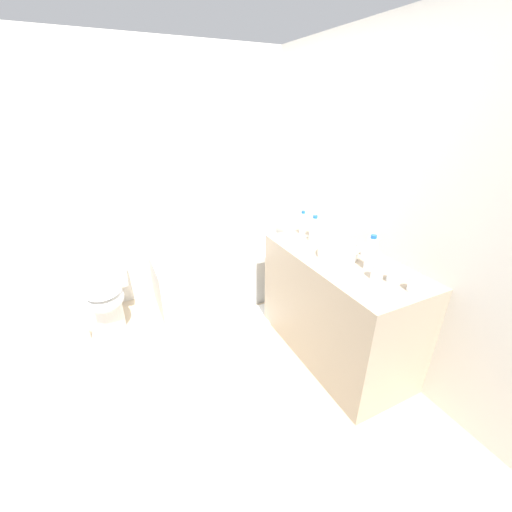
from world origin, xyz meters
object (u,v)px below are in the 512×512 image
drinking_glass_1 (393,275)px  drinking_glass_3 (377,271)px  bathtub (225,271)px  water_bottle_2 (303,223)px  drinking_glass_0 (312,235)px  sink_basin (338,252)px  sink_faucet (356,248)px  drinking_glass_2 (414,285)px  water_bottle_0 (371,253)px  toilet (106,295)px  water_bottle_1 (314,227)px  toilet_paper_roll (83,334)px  bath_mat (261,315)px

drinking_glass_1 → drinking_glass_3: drinking_glass_3 is taller
bathtub → drinking_glass_1: size_ratio=16.60×
drinking_glass_1 → water_bottle_2: bearing=93.0°
drinking_glass_0 → drinking_glass_3: 0.71m
water_bottle_2 → bathtub: bearing=125.8°
sink_basin → sink_faucet: size_ratio=1.91×
drinking_glass_1 → drinking_glass_2: bearing=-80.4°
sink_faucet → water_bottle_0: 0.29m
water_bottle_0 → drinking_glass_1: size_ratio=2.81×
water_bottle_2 → drinking_glass_0: (-0.01, -0.17, -0.05)m
toilet → water_bottle_1: (1.70, -0.72, 0.61)m
sink_basin → drinking_glass_3: bearing=-88.9°
water_bottle_1 → drinking_glass_2: 0.99m
water_bottle_1 → drinking_glass_3: 0.78m
toilet_paper_roll → sink_basin: bearing=-28.0°
bathtub → sink_faucet: (0.64, -1.18, 0.62)m
sink_faucet → water_bottle_0: (-0.11, -0.25, 0.08)m
bathtub → drinking_glass_3: 1.75m
toilet → water_bottle_0: 2.27m
bath_mat → drinking_glass_1: bearing=-71.0°
toilet → drinking_glass_0: drinking_glass_0 is taller
water_bottle_1 → drinking_glass_0: bearing=-134.5°
water_bottle_2 → drinking_glass_0: size_ratio=2.26×
drinking_glass_3 → sink_basin: bearing=91.1°
toilet → sink_faucet: bearing=62.4°
drinking_glass_3 → bath_mat: drinking_glass_3 is taller
drinking_glass_0 → bath_mat: (-0.31, 0.31, -0.91)m
water_bottle_2 → toilet_paper_roll: size_ratio=1.48×
water_bottle_0 → bath_mat: bearing=112.5°
drinking_glass_3 → toilet_paper_roll: (-1.88, 1.38, -0.85)m
bath_mat → toilet: bearing=160.4°
water_bottle_2 → drinking_glass_1: (0.05, -0.95, -0.05)m
drinking_glass_2 → bathtub: bearing=107.6°
toilet → sink_basin: bearing=59.7°
water_bottle_1 → toilet_paper_roll: (-1.94, 0.61, -0.89)m
water_bottle_0 → drinking_glass_2: (0.03, -0.34, -0.07)m
drinking_glass_0 → sink_basin: bearing=-91.3°
water_bottle_2 → drinking_glass_1: size_ratio=2.35×
drinking_glass_3 → bath_mat: bearing=107.1°
drinking_glass_2 → bath_mat: (-0.40, 1.24, -0.91)m
drinking_glass_1 → drinking_glass_2: drinking_glass_2 is taller
toilet → drinking_glass_0: 1.90m
sink_faucet → drinking_glass_2: (-0.08, -0.59, 0.01)m
water_bottle_0 → water_bottle_2: water_bottle_0 is taller
bathtub → drinking_glass_0: bathtub is taller
bathtub → water_bottle_1: size_ratio=7.68×
water_bottle_2 → water_bottle_0: bearing=-86.6°
toilet → sink_basin: 2.05m
water_bottle_2 → drinking_glass_2: (0.07, -1.09, -0.05)m
drinking_glass_3 → water_bottle_1: bearing=85.7°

